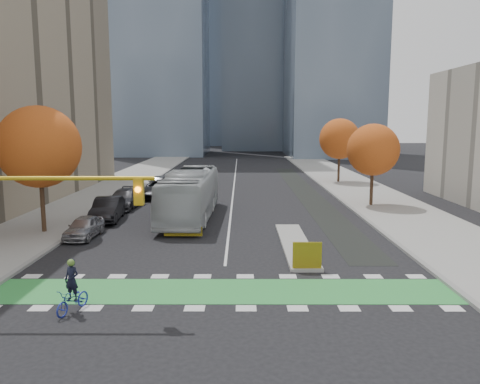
{
  "coord_description": "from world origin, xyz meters",
  "views": [
    {
      "loc": [
        0.8,
        -17.67,
        7.14
      ],
      "look_at": [
        0.74,
        10.2,
        3.0
      ],
      "focal_mm": 35.0,
      "sensor_mm": 36.0,
      "label": 1
    }
  ],
  "objects_px": {
    "cyclist": "(73,294)",
    "parked_car_c": "(125,199)",
    "parked_car_e": "(158,183)",
    "parked_car_a": "(84,227)",
    "traffic_signal_west": "(7,207)",
    "tree_east_near": "(373,150)",
    "tree_east_far": "(340,139)",
    "hazard_board": "(307,255)",
    "parked_car_d": "(159,189)",
    "tree_west": "(39,147)",
    "parked_car_b": "(108,209)",
    "bus": "(190,194)"
  },
  "relations": [
    {
      "from": "tree_west",
      "to": "cyclist",
      "type": "xyz_separation_m",
      "value": [
        6.41,
        -12.74,
        -4.92
      ]
    },
    {
      "from": "tree_east_near",
      "to": "parked_car_b",
      "type": "height_order",
      "value": "tree_east_near"
    },
    {
      "from": "tree_east_near",
      "to": "parked_car_a",
      "type": "height_order",
      "value": "tree_east_near"
    },
    {
      "from": "tree_east_far",
      "to": "cyclist",
      "type": "relative_size",
      "value": 3.69
    },
    {
      "from": "parked_car_d",
      "to": "parked_car_e",
      "type": "relative_size",
      "value": 1.28
    },
    {
      "from": "tree_east_near",
      "to": "parked_car_e",
      "type": "bearing_deg",
      "value": 153.9
    },
    {
      "from": "tree_east_near",
      "to": "parked_car_e",
      "type": "distance_m",
      "value": 22.67
    },
    {
      "from": "parked_car_a",
      "to": "tree_west",
      "type": "bearing_deg",
      "value": 160.76
    },
    {
      "from": "hazard_board",
      "to": "parked_car_d",
      "type": "bearing_deg",
      "value": 116.1
    },
    {
      "from": "tree_east_near",
      "to": "bus",
      "type": "distance_m",
      "value": 16.1
    },
    {
      "from": "hazard_board",
      "to": "tree_east_near",
      "type": "relative_size",
      "value": 0.2
    },
    {
      "from": "traffic_signal_west",
      "to": "tree_east_far",
      "type": "bearing_deg",
      "value": 62.05
    },
    {
      "from": "parked_car_c",
      "to": "parked_car_d",
      "type": "height_order",
      "value": "parked_car_d"
    },
    {
      "from": "traffic_signal_west",
      "to": "parked_car_b",
      "type": "distance_m",
      "value": 16.94
    },
    {
      "from": "cyclist",
      "to": "parked_car_b",
      "type": "distance_m",
      "value": 17.17
    },
    {
      "from": "cyclist",
      "to": "bus",
      "type": "distance_m",
      "value": 17.96
    },
    {
      "from": "cyclist",
      "to": "parked_car_c",
      "type": "height_order",
      "value": "cyclist"
    },
    {
      "from": "parked_car_a",
      "to": "parked_car_e",
      "type": "relative_size",
      "value": 0.87
    },
    {
      "from": "traffic_signal_west",
      "to": "bus",
      "type": "bearing_deg",
      "value": 74.28
    },
    {
      "from": "parked_car_c",
      "to": "hazard_board",
      "type": "bearing_deg",
      "value": -48.69
    },
    {
      "from": "tree_east_near",
      "to": "cyclist",
      "type": "distance_m",
      "value": 29.04
    },
    {
      "from": "tree_east_near",
      "to": "parked_car_b",
      "type": "distance_m",
      "value": 22.18
    },
    {
      "from": "cyclist",
      "to": "parked_car_b",
      "type": "bearing_deg",
      "value": 120.26
    },
    {
      "from": "tree_west",
      "to": "bus",
      "type": "xyz_separation_m",
      "value": [
        9.0,
        5.0,
        -3.79
      ]
    },
    {
      "from": "traffic_signal_west",
      "to": "tree_east_near",
      "type": "bearing_deg",
      "value": 48.48
    },
    {
      "from": "traffic_signal_west",
      "to": "parked_car_a",
      "type": "relative_size",
      "value": 2.13
    },
    {
      "from": "cyclist",
      "to": "parked_car_d",
      "type": "relative_size",
      "value": 0.35
    },
    {
      "from": "tree_west",
      "to": "cyclist",
      "type": "distance_m",
      "value": 15.09
    },
    {
      "from": "tree_east_far",
      "to": "bus",
      "type": "bearing_deg",
      "value": -126.43
    },
    {
      "from": "parked_car_e",
      "to": "parked_car_d",
      "type": "bearing_deg",
      "value": -75.13
    },
    {
      "from": "tree_west",
      "to": "parked_car_b",
      "type": "relative_size",
      "value": 1.59
    },
    {
      "from": "parked_car_a",
      "to": "parked_car_d",
      "type": "relative_size",
      "value": 0.68
    },
    {
      "from": "parked_car_e",
      "to": "parked_car_a",
      "type": "bearing_deg",
      "value": -88.52
    },
    {
      "from": "cyclist",
      "to": "parked_car_e",
      "type": "xyz_separation_m",
      "value": [
        -2.44,
        32.54,
        0.1
      ]
    },
    {
      "from": "parked_car_a",
      "to": "tree_east_far",
      "type": "bearing_deg",
      "value": 53.62
    },
    {
      "from": "parked_car_d",
      "to": "tree_east_near",
      "type": "bearing_deg",
      "value": -10.73
    },
    {
      "from": "parked_car_b",
      "to": "parked_car_e",
      "type": "distance_m",
      "value": 15.75
    },
    {
      "from": "tree_east_far",
      "to": "parked_car_b",
      "type": "bearing_deg",
      "value": -134.46
    },
    {
      "from": "tree_west",
      "to": "parked_car_a",
      "type": "height_order",
      "value": "tree_west"
    },
    {
      "from": "hazard_board",
      "to": "parked_car_e",
      "type": "relative_size",
      "value": 0.3
    },
    {
      "from": "hazard_board",
      "to": "parked_car_b",
      "type": "xyz_separation_m",
      "value": [
        -13.0,
        11.89,
        0.05
      ]
    },
    {
      "from": "tree_east_far",
      "to": "parked_car_a",
      "type": "distance_m",
      "value": 34.94
    },
    {
      "from": "tree_east_near",
      "to": "tree_west",
      "type": "bearing_deg",
      "value": -157.38
    },
    {
      "from": "traffic_signal_west",
      "to": "cyclist",
      "type": "bearing_deg",
      "value": -5.46
    },
    {
      "from": "bus",
      "to": "parked_car_a",
      "type": "height_order",
      "value": "bus"
    },
    {
      "from": "tree_east_near",
      "to": "parked_car_a",
      "type": "relative_size",
      "value": 1.76
    },
    {
      "from": "traffic_signal_west",
      "to": "bus",
      "type": "distance_m",
      "value": 18.32
    },
    {
      "from": "hazard_board",
      "to": "tree_east_near",
      "type": "bearing_deg",
      "value": 65.8
    },
    {
      "from": "parked_car_d",
      "to": "parked_car_e",
      "type": "xyz_separation_m",
      "value": [
        -0.95,
        5.0,
        -0.04
      ]
    },
    {
      "from": "parked_car_b",
      "to": "parked_car_e",
      "type": "xyz_separation_m",
      "value": [
        0.97,
        15.72,
        -0.06
      ]
    }
  ]
}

